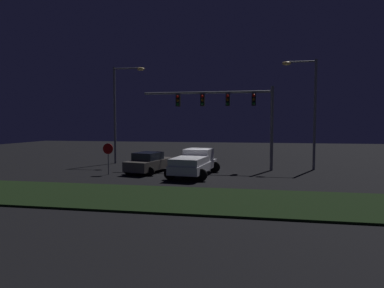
% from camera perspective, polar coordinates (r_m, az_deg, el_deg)
% --- Properties ---
extents(ground_plane, '(80.00, 80.00, 0.00)m').
position_cam_1_polar(ground_plane, '(23.20, 0.89, -5.32)').
color(ground_plane, black).
extents(grass_median, '(24.86, 5.20, 0.10)m').
position_cam_1_polar(grass_median, '(15.39, -3.98, -9.71)').
color(grass_median, black).
rests_on(grass_median, ground_plane).
extents(pickup_truck, '(3.31, 5.60, 1.80)m').
position_cam_1_polar(pickup_truck, '(22.15, 0.49, -3.13)').
color(pickup_truck, silver).
rests_on(pickup_truck, ground_plane).
extents(car_sedan, '(3.13, 4.70, 1.51)m').
position_cam_1_polar(car_sedan, '(23.87, -7.66, -3.31)').
color(car_sedan, '#514C47').
rests_on(car_sedan, ground_plane).
extents(traffic_signal_gantry, '(10.32, 0.56, 6.50)m').
position_cam_1_polar(traffic_signal_gantry, '(25.23, 6.53, 6.83)').
color(traffic_signal_gantry, slate).
rests_on(traffic_signal_gantry, ground_plane).
extents(street_lamp_left, '(2.97, 0.44, 8.74)m').
position_cam_1_polar(street_lamp_left, '(29.65, -12.71, 7.16)').
color(street_lamp_left, slate).
rests_on(street_lamp_left, ground_plane).
extents(street_lamp_right, '(2.66, 0.44, 8.61)m').
position_cam_1_polar(street_lamp_right, '(26.60, 20.20, 7.24)').
color(street_lamp_right, slate).
rests_on(street_lamp_right, ground_plane).
extents(stop_sign, '(0.76, 0.08, 2.23)m').
position_cam_1_polar(stop_sign, '(23.26, -14.86, -1.54)').
color(stop_sign, slate).
rests_on(stop_sign, ground_plane).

